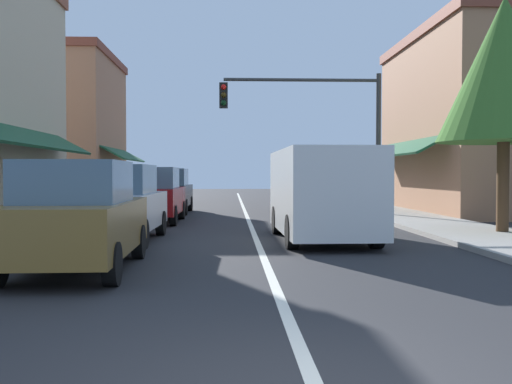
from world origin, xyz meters
name	(u,v)px	position (x,y,z in m)	size (l,w,h in m)	color
ground_plane	(247,216)	(0.00, 18.00, 0.00)	(80.00, 80.00, 0.00)	#28282B
sidewalk_left	(96,215)	(-5.50, 18.00, 0.06)	(2.60, 56.00, 0.12)	gray
sidewalk_right	(395,214)	(5.50, 18.00, 0.06)	(2.60, 56.00, 0.12)	gray
lane_center_stripe	(247,216)	(0.00, 18.00, 0.00)	(0.14, 52.00, 0.01)	silver
storefront_right_block	(478,123)	(9.46, 20.00, 3.64)	(6.64, 10.20, 7.28)	#9E6B4C
storefront_far_left	(61,129)	(-9.50, 28.00, 3.93)	(6.72, 8.20, 7.85)	#9E6B4C
parked_car_nearest_left	(77,217)	(-3.07, 5.80, 0.88)	(1.84, 4.13, 1.77)	brown
parked_car_second_left	(118,204)	(-3.20, 9.98, 0.88)	(1.87, 4.15, 1.77)	#B7BABF
parked_car_third_left	(153,195)	(-3.10, 15.36, 0.88)	(1.82, 4.12, 1.77)	maroon
parked_car_far_left	(167,191)	(-3.11, 19.91, 0.88)	(1.81, 4.12, 1.77)	black
van_in_lane	(321,192)	(1.51, 10.03, 1.15)	(2.07, 5.21, 2.12)	silver
traffic_signal_mast_arm	(320,117)	(2.64, 17.67, 3.63)	(5.89, 0.50, 5.21)	#333333
tree_right_near	(504,70)	(6.19, 10.75, 4.15)	(3.30, 3.30, 5.98)	#4C331E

